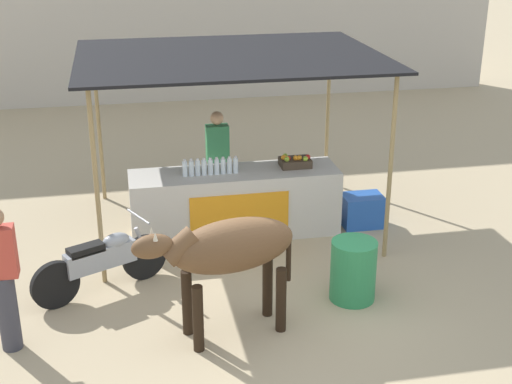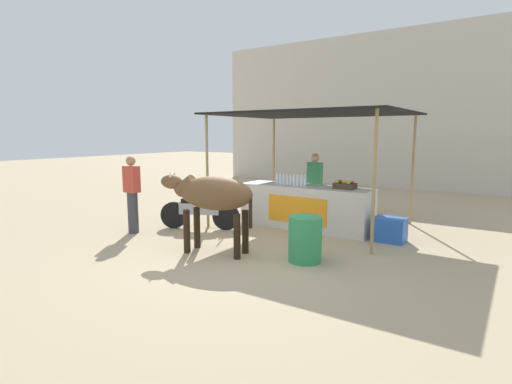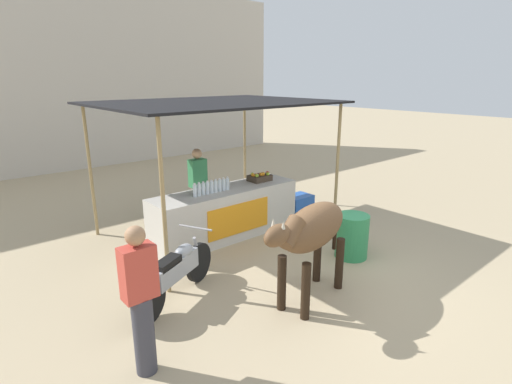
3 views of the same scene
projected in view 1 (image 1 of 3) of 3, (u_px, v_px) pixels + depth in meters
ground_plane at (266, 309)px, 8.52m from camera, size 60.00×60.00×0.00m
stall_counter at (235, 203)px, 10.34m from camera, size 3.00×0.82×0.96m
stall_awning at (230, 62)px, 9.88m from camera, size 4.20×3.20×2.58m
water_bottle_row at (210, 167)px, 10.01m from camera, size 0.79×0.07×0.25m
fruit_crate at (295, 162)px, 10.34m from camera, size 0.44×0.32×0.18m
vendor_behind_counter at (218, 162)px, 10.87m from camera, size 0.34×0.22×1.65m
cooler_box at (362, 210)px, 10.69m from camera, size 0.60×0.44×0.48m
water_barrel at (353, 270)px, 8.62m from camera, size 0.56×0.56×0.76m
cow at (228, 250)px, 7.66m from camera, size 1.85×0.81×1.44m
motorcycle_parked at (102, 261)px, 8.75m from camera, size 1.65×0.93×0.90m
passerby_on_street at (3, 279)px, 7.46m from camera, size 0.34×0.22×1.65m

